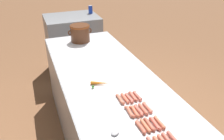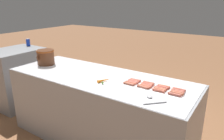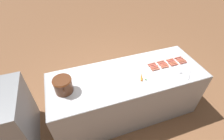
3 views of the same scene
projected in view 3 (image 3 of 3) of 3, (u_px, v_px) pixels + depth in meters
name	position (u px, v px, depth m)	size (l,w,h in m)	color
ground_plane	(125.00, 110.00, 2.96)	(20.00, 20.00, 0.00)	brown
griddle_counter	(126.00, 94.00, 2.67)	(0.85, 2.32, 0.87)	#9EA0A5
back_cabinet	(5.00, 121.00, 2.25)	(0.83, 0.66, 0.96)	gray
hot_dog_0	(183.00, 63.00, 2.57)	(0.03, 0.14, 0.03)	#CA6755
hot_dog_1	(174.00, 65.00, 2.53)	(0.03, 0.14, 0.03)	#D5644D
hot_dog_2	(165.00, 67.00, 2.49)	(0.03, 0.14, 0.03)	#D66F54
hot_dog_3	(156.00, 69.00, 2.45)	(0.03, 0.14, 0.03)	#D37155
hot_dog_4	(182.00, 61.00, 2.60)	(0.03, 0.14, 0.03)	#C96D4D
hot_dog_5	(173.00, 63.00, 2.56)	(0.03, 0.14, 0.03)	#CC7250
hot_dog_6	(165.00, 66.00, 2.51)	(0.03, 0.14, 0.03)	#D26B4D
hot_dog_7	(155.00, 68.00, 2.47)	(0.03, 0.14, 0.03)	#D7684F
hot_dog_8	(181.00, 60.00, 2.62)	(0.03, 0.14, 0.03)	#D86F56
hot_dog_9	(172.00, 62.00, 2.58)	(0.03, 0.14, 0.03)	#C9644D
hot_dog_10	(163.00, 64.00, 2.54)	(0.03, 0.14, 0.03)	#D56654
hot_dog_11	(154.00, 66.00, 2.50)	(0.03, 0.14, 0.03)	#C96555
hot_dog_12	(179.00, 59.00, 2.64)	(0.03, 0.14, 0.03)	#CA6856
hot_dog_13	(171.00, 61.00, 2.61)	(0.03, 0.14, 0.03)	#D76554
hot_dog_14	(162.00, 63.00, 2.56)	(0.03, 0.14, 0.03)	#D16851
hot_dog_15	(152.00, 65.00, 2.52)	(0.03, 0.14, 0.03)	#D56B56
hot_dog_16	(178.00, 58.00, 2.67)	(0.03, 0.14, 0.03)	#D06351
hot_dog_17	(170.00, 60.00, 2.63)	(0.03, 0.14, 0.03)	#D86C4D
hot_dog_18	(160.00, 62.00, 2.59)	(0.03, 0.14, 0.03)	#D26B55
hot_dog_19	(152.00, 64.00, 2.55)	(0.03, 0.14, 0.03)	#CE6756
bean_pot	(63.00, 85.00, 2.07)	(0.30, 0.24, 0.21)	#562D19
serving_spoon	(183.00, 73.00, 2.39)	(0.22, 0.22, 0.02)	#B7B7BC
carrot	(142.00, 76.00, 2.33)	(0.17, 0.10, 0.03)	orange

